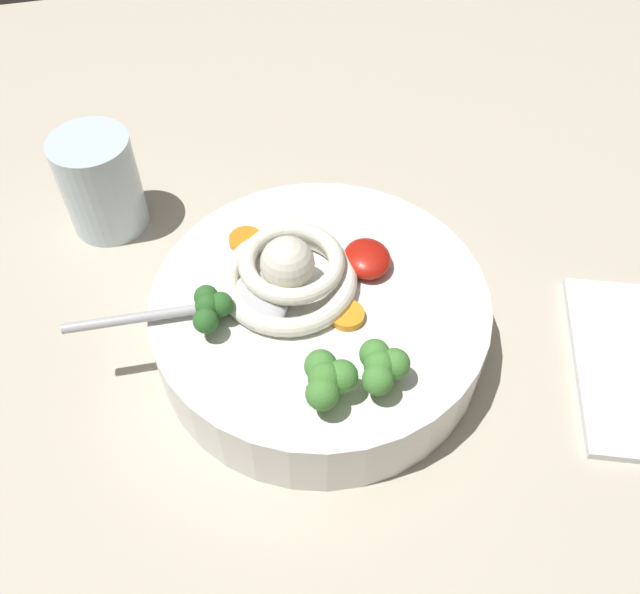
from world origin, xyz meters
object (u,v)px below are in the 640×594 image
Objects in this scene: noodle_pile at (289,271)px; drinking_glass at (100,183)px; soup_spoon at (242,302)px; soup_bowl at (320,319)px.

noodle_pile is 22.93cm from drinking_glass.
drinking_glass is (19.00, 10.64, -1.95)cm from soup_spoon.
drinking_glass reaches higher than soup_spoon.
noodle_pile is (1.90, 2.06, 4.47)cm from soup_bowl.
noodle_pile is 0.70× the size of soup_spoon.
soup_bowl is 7.21cm from soup_spoon.
soup_bowl is 1.57× the size of soup_spoon.
soup_spoon is at bearing 87.52° from soup_bowl.
soup_spoon is 21.86cm from drinking_glass.
noodle_pile reaches higher than soup_bowl.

